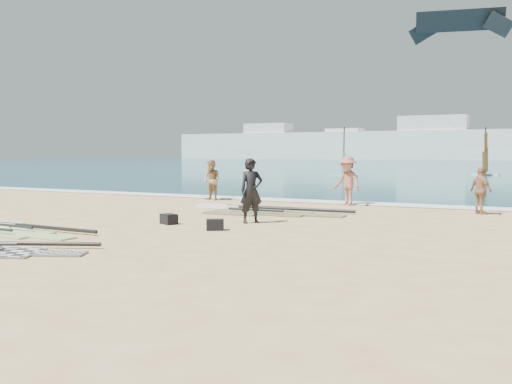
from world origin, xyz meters
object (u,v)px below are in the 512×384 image
at_px(beachgoer_left, 212,180).
at_px(beachgoer_back, 481,191).
at_px(gear_bag_far, 169,219).
at_px(rig_orange, 253,210).
at_px(rig_green, 2,228).
at_px(beachgoer_mid, 347,181).
at_px(person_wetsuit, 251,191).
at_px(gear_bag_near, 215,225).

relative_size(beachgoer_left, beachgoer_back, 1.09).
bearing_deg(gear_bag_far, beachgoer_left, 113.09).
bearing_deg(rig_orange, rig_green, -119.01).
bearing_deg(beachgoer_mid, beachgoer_left, -150.88).
bearing_deg(rig_orange, beachgoer_back, 17.60).
bearing_deg(rig_green, beachgoer_back, 43.86).
bearing_deg(beachgoer_left, person_wetsuit, -35.22).
bearing_deg(beachgoer_mid, gear_bag_far, -83.71).
height_order(rig_green, gear_bag_far, gear_bag_far).
height_order(gear_bag_near, beachgoer_left, beachgoer_left).
xyz_separation_m(rig_green, gear_bag_near, (5.25, 2.66, 0.10)).
distance_m(beachgoer_left, beachgoer_back, 11.33).
bearing_deg(gear_bag_far, beachgoer_mid, 71.06).
distance_m(gear_bag_near, beachgoer_mid, 8.82).
height_order(rig_orange, beachgoer_mid, beachgoer_mid).
relative_size(beachgoer_mid, beachgoer_back, 1.20).
bearing_deg(beachgoer_left, beachgoer_back, 11.46).
bearing_deg(beachgoer_left, rig_green, -75.14).
height_order(person_wetsuit, beachgoer_back, person_wetsuit).
relative_size(rig_orange, gear_bag_far, 12.25).
relative_size(gear_bag_far, beachgoer_mid, 0.26).
relative_size(rig_green, person_wetsuit, 2.66).
relative_size(person_wetsuit, beachgoer_back, 1.19).
relative_size(gear_bag_far, beachgoer_back, 0.31).
bearing_deg(rig_green, beachgoer_left, 91.52).
distance_m(rig_green, rig_orange, 8.53).
bearing_deg(beachgoer_mid, gear_bag_near, -70.64).
height_order(person_wetsuit, beachgoer_mid, beachgoer_mid).
relative_size(rig_green, gear_bag_far, 10.24).
xyz_separation_m(gear_bag_near, beachgoer_back, (6.05, 7.65, 0.67)).
height_order(gear_bag_far, beachgoer_left, beachgoer_left).
xyz_separation_m(gear_bag_far, beachgoer_mid, (2.82, 8.22, 0.84)).
xyz_separation_m(rig_green, gear_bag_far, (3.33, 3.17, 0.10)).
xyz_separation_m(rig_green, beachgoer_mid, (6.15, 11.39, 0.94)).
bearing_deg(person_wetsuit, rig_orange, 67.93).
bearing_deg(rig_green, rig_orange, 64.72).
bearing_deg(gear_bag_far, gear_bag_near, -14.75).
bearing_deg(gear_bag_near, gear_bag_far, 165.25).
xyz_separation_m(rig_orange, person_wetsuit, (1.56, -3.10, 0.93)).
bearing_deg(beachgoer_back, rig_green, 86.77).
bearing_deg(person_wetsuit, beachgoer_mid, 35.03).
distance_m(rig_green, gear_bag_far, 4.59).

